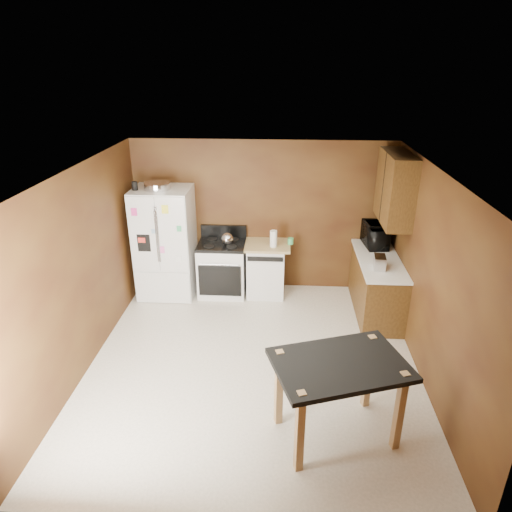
# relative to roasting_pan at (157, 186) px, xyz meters

# --- Properties ---
(floor) EXTENTS (4.50, 4.50, 0.00)m
(floor) POSITION_rel_roasting_pan_xyz_m (1.59, -1.84, -1.85)
(floor) COLOR white
(floor) RESTS_ON ground
(ceiling) EXTENTS (4.50, 4.50, 0.00)m
(ceiling) POSITION_rel_roasting_pan_xyz_m (1.59, -1.84, 0.65)
(ceiling) COLOR white
(ceiling) RESTS_ON ground
(wall_back) EXTENTS (4.20, 0.00, 4.20)m
(wall_back) POSITION_rel_roasting_pan_xyz_m (1.59, 0.41, -0.60)
(wall_back) COLOR brown
(wall_back) RESTS_ON ground
(wall_front) EXTENTS (4.20, 0.00, 4.20)m
(wall_front) POSITION_rel_roasting_pan_xyz_m (1.59, -4.09, -0.60)
(wall_front) COLOR brown
(wall_front) RESTS_ON ground
(wall_left) EXTENTS (0.00, 4.50, 4.50)m
(wall_left) POSITION_rel_roasting_pan_xyz_m (-0.51, -1.84, -0.60)
(wall_left) COLOR brown
(wall_left) RESTS_ON ground
(wall_right) EXTENTS (0.00, 4.50, 4.50)m
(wall_right) POSITION_rel_roasting_pan_xyz_m (3.69, -1.84, -0.60)
(wall_right) COLOR brown
(wall_right) RESTS_ON ground
(roasting_pan) EXTENTS (0.41, 0.41, 0.10)m
(roasting_pan) POSITION_rel_roasting_pan_xyz_m (0.00, 0.00, 0.00)
(roasting_pan) COLOR silver
(roasting_pan) RESTS_ON refrigerator
(pen_cup) EXTENTS (0.09, 0.09, 0.13)m
(pen_cup) POSITION_rel_roasting_pan_xyz_m (-0.33, -0.08, 0.02)
(pen_cup) COLOR black
(pen_cup) RESTS_ON refrigerator
(kettle) EXTENTS (0.20, 0.20, 0.20)m
(kettle) POSITION_rel_roasting_pan_xyz_m (1.05, 0.02, -0.85)
(kettle) COLOR silver
(kettle) RESTS_ON gas_range
(paper_towel) EXTENTS (0.12, 0.12, 0.27)m
(paper_towel) POSITION_rel_roasting_pan_xyz_m (1.79, 0.01, -0.83)
(paper_towel) COLOR white
(paper_towel) RESTS_ON dishwasher
(green_canister) EXTENTS (0.11, 0.11, 0.10)m
(green_canister) POSITION_rel_roasting_pan_xyz_m (2.06, 0.13, -0.91)
(green_canister) COLOR #46B765
(green_canister) RESTS_ON dishwasher
(toaster) EXTENTS (0.18, 0.27, 0.18)m
(toaster) POSITION_rel_roasting_pan_xyz_m (3.31, -0.73, -0.86)
(toaster) COLOR silver
(toaster) RESTS_ON right_cabinets
(microwave) EXTENTS (0.46, 0.63, 0.32)m
(microwave) POSITION_rel_roasting_pan_xyz_m (3.40, 0.14, -0.79)
(microwave) COLOR black
(microwave) RESTS_ON right_cabinets
(refrigerator) EXTENTS (0.90, 0.80, 1.80)m
(refrigerator) POSITION_rel_roasting_pan_xyz_m (0.04, 0.02, -0.95)
(refrigerator) COLOR white
(refrigerator) RESTS_ON ground
(gas_range) EXTENTS (0.76, 0.68, 1.10)m
(gas_range) POSITION_rel_roasting_pan_xyz_m (0.95, 0.08, -1.39)
(gas_range) COLOR white
(gas_range) RESTS_ON ground
(dishwasher) EXTENTS (0.78, 0.63, 0.89)m
(dishwasher) POSITION_rel_roasting_pan_xyz_m (1.67, 0.11, -1.40)
(dishwasher) COLOR white
(dishwasher) RESTS_ON ground
(right_cabinets) EXTENTS (0.63, 1.58, 2.45)m
(right_cabinets) POSITION_rel_roasting_pan_xyz_m (3.43, -0.36, -0.94)
(right_cabinets) COLOR brown
(right_cabinets) RESTS_ON ground
(island) EXTENTS (1.49, 1.22, 0.92)m
(island) POSITION_rel_roasting_pan_xyz_m (2.53, -3.00, -1.07)
(island) COLOR black
(island) RESTS_ON ground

